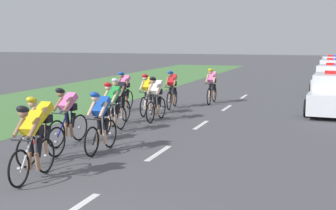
# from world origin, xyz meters

# --- Properties ---
(grass_verge) EXTENTS (7.00, 60.00, 0.01)m
(grass_verge) POSITION_xyz_m (-8.04, 14.00, 0.00)
(grass_verge) COLOR #4C7F42
(grass_verge) RESTS_ON ground
(lane_markings_centre) EXTENTS (0.14, 21.60, 0.01)m
(lane_markings_centre) POSITION_xyz_m (0.00, 8.01, 0.00)
(lane_markings_centre) COLOR white
(lane_markings_centre) RESTS_ON ground
(cyclist_lead) EXTENTS (0.44, 1.72, 1.56)m
(cyclist_lead) POSITION_xyz_m (-1.59, 3.16, 0.79)
(cyclist_lead) COLOR black
(cyclist_lead) RESTS_ON ground
(cyclist_second) EXTENTS (0.44, 1.72, 1.56)m
(cyclist_second) POSITION_xyz_m (-2.20, 4.36, 0.79)
(cyclist_second) COLOR black
(cyclist_second) RESTS_ON ground
(cyclist_third) EXTENTS (0.42, 1.72, 1.56)m
(cyclist_third) POSITION_xyz_m (-1.38, 5.66, 0.79)
(cyclist_third) COLOR black
(cyclist_third) RESTS_ON ground
(cyclist_fourth) EXTENTS (0.45, 1.72, 1.56)m
(cyclist_fourth) POSITION_xyz_m (-2.60, 6.15, 0.79)
(cyclist_fourth) COLOR black
(cyclist_fourth) RESTS_ON ground
(cyclist_fifth) EXTENTS (0.43, 1.72, 1.56)m
(cyclist_fifth) POSITION_xyz_m (-2.17, 7.97, 0.79)
(cyclist_fifth) COLOR black
(cyclist_fifth) RESTS_ON ground
(cyclist_sixth) EXTENTS (0.42, 1.72, 1.56)m
(cyclist_sixth) POSITION_xyz_m (-2.58, 9.31, 0.79)
(cyclist_sixth) COLOR black
(cyclist_sixth) RESTS_ON ground
(cyclist_seventh) EXTENTS (0.42, 1.72, 1.56)m
(cyclist_seventh) POSITION_xyz_m (-1.67, 10.28, 0.79)
(cyclist_seventh) COLOR black
(cyclist_seventh) RESTS_ON ground
(cyclist_eighth) EXTENTS (0.43, 1.72, 1.56)m
(cyclist_eighth) POSITION_xyz_m (-2.39, 11.35, 0.79)
(cyclist_eighth) COLOR black
(cyclist_eighth) RESTS_ON ground
(cyclist_ninth) EXTENTS (0.42, 1.72, 1.56)m
(cyclist_ninth) POSITION_xyz_m (-3.62, 12.00, 0.79)
(cyclist_ninth) COLOR black
(cyclist_ninth) RESTS_ON ground
(cyclist_tenth) EXTENTS (0.44, 1.72, 1.56)m
(cyclist_tenth) POSITION_xyz_m (-2.08, 13.23, 0.79)
(cyclist_tenth) COLOR black
(cyclist_tenth) RESTS_ON ground
(cyclist_eleventh) EXTENTS (0.42, 1.72, 1.56)m
(cyclist_eleventh) POSITION_xyz_m (-0.91, 15.13, 0.79)
(cyclist_eleventh) COLOR black
(cyclist_eleventh) RESTS_ON ground
(police_car_nearest) EXTENTS (2.14, 4.47, 1.59)m
(police_car_nearest) POSITION_xyz_m (4.12, 14.05, 0.68)
(police_car_nearest) COLOR silver
(police_car_nearest) RESTS_ON ground
(police_car_second) EXTENTS (2.27, 4.53, 1.59)m
(police_car_second) POSITION_xyz_m (4.12, 20.25, 0.68)
(police_car_second) COLOR silver
(police_car_second) RESTS_ON ground
(police_car_third) EXTENTS (2.17, 4.49, 1.59)m
(police_car_third) POSITION_xyz_m (4.12, 26.61, 0.68)
(police_car_third) COLOR silver
(police_car_third) RESTS_ON ground
(police_car_furthest) EXTENTS (2.19, 4.49, 1.59)m
(police_car_furthest) POSITION_xyz_m (4.12, 32.46, 0.68)
(police_car_furthest) COLOR silver
(police_car_furthest) RESTS_ON ground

